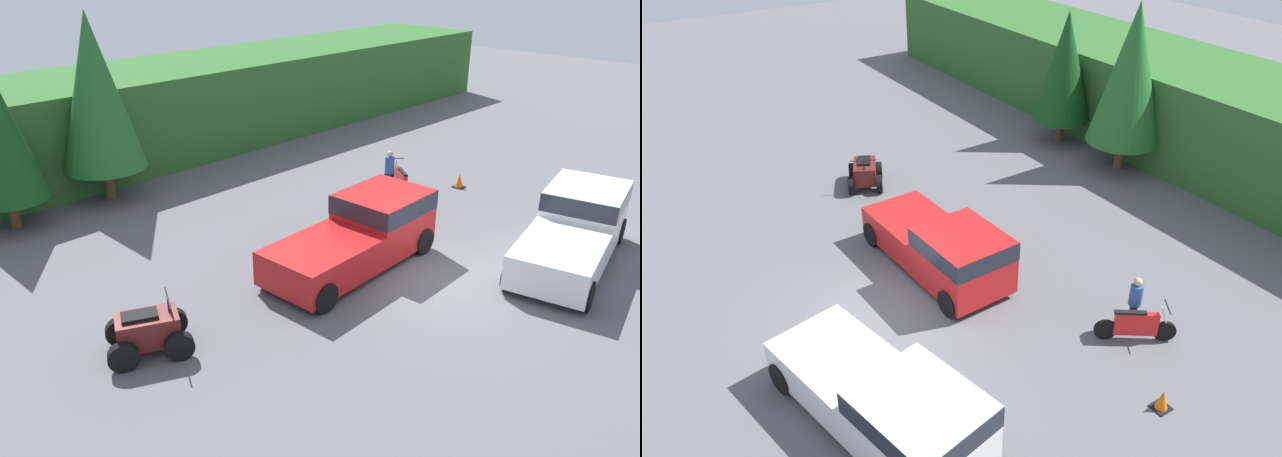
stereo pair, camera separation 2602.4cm
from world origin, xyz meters
TOP-DOWN VIEW (x-y plane):
  - ground_plane at (0.00, 0.00)m, footprint 80.00×80.00m
  - hillside_backdrop at (0.00, 16.00)m, footprint 44.00×6.00m
  - tree_mid_left at (-3.13, 12.36)m, footprint 2.89×2.89m
  - pickup_truck_red at (-0.62, 2.43)m, footprint 5.55×2.41m
  - pickup_truck_second at (3.98, -1.80)m, footprint 6.04×3.26m
  - dirt_bike at (4.66, 5.06)m, footprint 1.35×1.80m
  - quad_atv at (-7.30, 3.00)m, footprint 2.24×1.96m
  - rider_person at (4.29, 5.32)m, footprint 0.48×0.48m
  - traffic_cone at (6.70, 3.81)m, footprint 0.42×0.42m

SIDE VIEW (x-z plane):
  - ground_plane at x=0.00m, z-range 0.00..0.00m
  - traffic_cone at x=6.70m, z-range -0.02..0.53m
  - dirt_bike at x=4.66m, z-range -0.10..1.03m
  - quad_atv at x=-7.30m, z-range -0.13..1.17m
  - rider_person at x=4.29m, z-range 0.07..1.73m
  - pickup_truck_red at x=-0.62m, z-range 0.05..1.95m
  - pickup_truck_second at x=3.98m, z-range 0.05..1.95m
  - hillside_backdrop at x=0.00m, z-range 0.00..3.71m
  - tree_mid_left at x=-3.13m, z-range 0.58..7.15m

